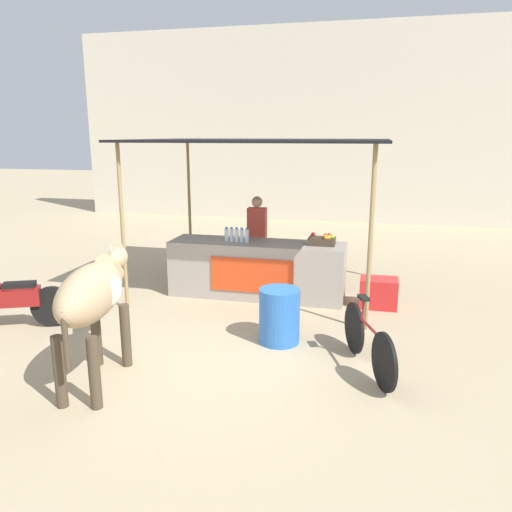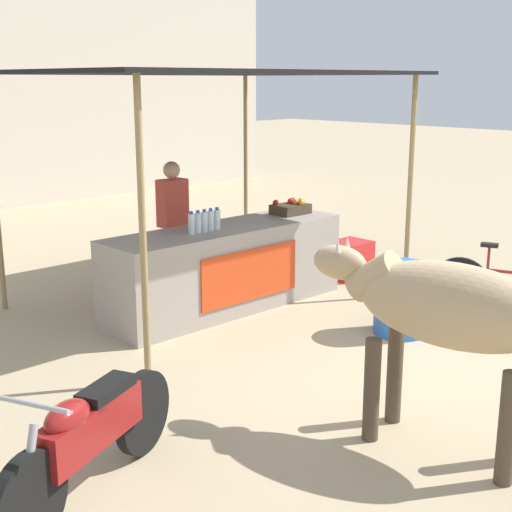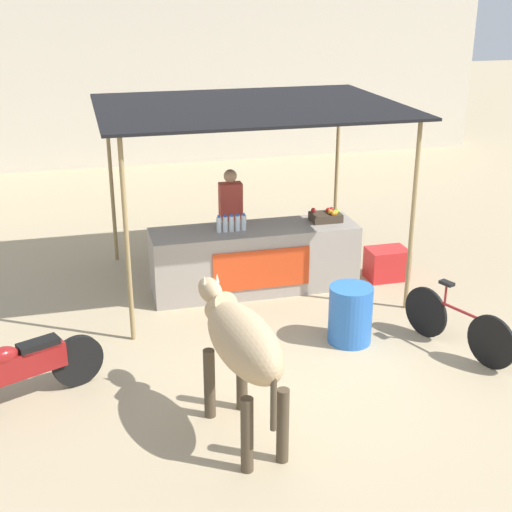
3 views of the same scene
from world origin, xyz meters
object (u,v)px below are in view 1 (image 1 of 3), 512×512
(cow, at_px, (94,295))
(water_barrel, at_px, (279,316))
(stall_counter, at_px, (257,269))
(cooler_box, at_px, (378,293))
(fruit_crate, at_px, (323,240))
(motorcycle_parked, at_px, (6,301))
(bicycle_leaning, at_px, (368,342))
(vendor_behind_counter, at_px, (257,239))

(cow, bearing_deg, water_barrel, 41.81)
(stall_counter, distance_m, cooler_box, 2.07)
(fruit_crate, relative_size, cooler_box, 0.73)
(fruit_crate, bearing_deg, water_barrel, -100.31)
(cow, relative_size, motorcycle_parked, 1.10)
(stall_counter, height_order, cow, cow)
(cow, distance_m, bicycle_leaning, 3.20)
(cooler_box, distance_m, water_barrel, 2.21)
(water_barrel, bearing_deg, fruit_crate, 79.69)
(stall_counter, bearing_deg, vendor_behind_counter, 103.71)
(motorcycle_parked, bearing_deg, fruit_crate, 29.25)
(vendor_behind_counter, bearing_deg, fruit_crate, -28.57)
(stall_counter, bearing_deg, cooler_box, -2.70)
(vendor_behind_counter, bearing_deg, cow, -101.11)
(motorcycle_parked, bearing_deg, vendor_behind_counter, 46.17)
(fruit_crate, height_order, vendor_behind_counter, vendor_behind_counter)
(vendor_behind_counter, relative_size, cooler_box, 2.75)
(vendor_behind_counter, relative_size, cow, 0.89)
(water_barrel, bearing_deg, motorcycle_parked, -173.28)
(fruit_crate, relative_size, vendor_behind_counter, 0.27)
(vendor_behind_counter, xyz_separation_m, bicycle_leaning, (2.12, -3.18, -0.50))
(cooler_box, distance_m, cow, 4.62)
(fruit_crate, height_order, motorcycle_parked, fruit_crate)
(bicycle_leaning, bearing_deg, fruit_crate, 108.48)
(fruit_crate, distance_m, motorcycle_parked, 4.92)
(fruit_crate, xyz_separation_m, cow, (-2.12, -3.51, -0.00))
(cow, bearing_deg, fruit_crate, 58.85)
(vendor_behind_counter, height_order, cow, vendor_behind_counter)
(vendor_behind_counter, distance_m, cow, 4.30)
(cooler_box, bearing_deg, vendor_behind_counter, 159.23)
(vendor_behind_counter, height_order, bicycle_leaning, vendor_behind_counter)
(vendor_behind_counter, xyz_separation_m, cooler_box, (2.24, -0.85, -0.61))
(motorcycle_parked, bearing_deg, cooler_box, 23.27)
(water_barrel, distance_m, cow, 2.46)
(vendor_behind_counter, distance_m, bicycle_leaning, 3.85)
(stall_counter, xyz_separation_m, fruit_crate, (1.11, 0.05, 0.56))
(stall_counter, distance_m, motorcycle_parked, 3.92)
(stall_counter, xyz_separation_m, motorcycle_parked, (-3.15, -2.34, -0.05))
(fruit_crate, bearing_deg, cow, -121.15)
(water_barrel, xyz_separation_m, bicycle_leaning, (1.18, -0.55, -0.03))
(stall_counter, relative_size, fruit_crate, 6.82)
(cooler_box, bearing_deg, motorcycle_parked, -156.73)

